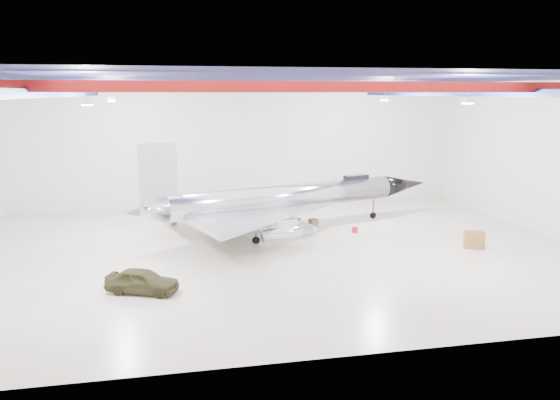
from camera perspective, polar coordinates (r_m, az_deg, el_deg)
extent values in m
plane|color=#C0AF99|center=(35.85, -1.04, -5.26)|extent=(40.00, 40.00, 0.00)
plane|color=silver|center=(49.43, -4.23, 5.75)|extent=(40.00, 0.00, 40.00)
plane|color=silver|center=(43.03, 26.19, 3.83)|extent=(0.00, 30.00, 30.00)
plane|color=#0A0F38|center=(34.40, -1.11, 12.60)|extent=(40.00, 40.00, 0.00)
cube|color=maroon|center=(25.59, 2.61, 11.74)|extent=(39.50, 0.25, 0.50)
cube|color=maroon|center=(31.44, -0.10, 11.64)|extent=(39.50, 0.25, 0.50)
cube|color=maroon|center=(37.34, -1.95, 11.56)|extent=(39.50, 0.25, 0.50)
cube|color=maroon|center=(43.27, -3.30, 11.50)|extent=(39.50, 0.25, 0.50)
cube|color=#0D1A51|center=(34.32, -21.57, 10.34)|extent=(0.25, 29.50, 0.40)
cube|color=#0D1A51|center=(38.41, 17.12, 10.63)|extent=(0.25, 29.50, 0.40)
cube|color=silver|center=(28.09, -19.53, 9.64)|extent=(0.55, 0.55, 0.25)
cube|color=silver|center=(32.20, 19.03, 9.79)|extent=(0.55, 0.55, 0.25)
cube|color=silver|center=(40.01, -17.19, 10.05)|extent=(0.55, 0.55, 0.25)
cube|color=silver|center=(42.99, 10.85, 10.39)|extent=(0.55, 0.55, 0.25)
cylinder|color=silver|center=(40.37, 0.65, 0.33)|extent=(17.91, 7.15, 1.82)
cone|color=black|center=(46.93, 12.84, 1.58)|extent=(4.88, 3.09, 1.82)
cone|color=silver|center=(36.49, -13.82, -1.17)|extent=(3.15, 2.55, 1.82)
cube|color=silver|center=(36.31, -12.60, 2.62)|extent=(2.46, 0.86, 4.09)
cube|color=black|center=(43.64, 7.96, 2.31)|extent=(2.13, 1.29, 0.45)
cylinder|color=silver|center=(35.09, 0.77, -3.47)|extent=(3.54, 1.81, 0.82)
cylinder|color=silver|center=(37.03, -0.96, -2.69)|extent=(3.54, 1.81, 0.82)
cylinder|color=silver|center=(41.81, -4.46, -1.11)|extent=(3.54, 1.81, 0.82)
cylinder|color=silver|center=(43.85, -5.68, -0.55)|extent=(3.54, 1.81, 0.82)
cylinder|color=#59595B|center=(45.22, 9.72, -0.89)|extent=(0.16, 0.16, 1.64)
cylinder|color=black|center=(45.34, 9.70, -1.59)|extent=(0.55, 0.34, 0.51)
cylinder|color=#59595B|center=(37.13, -2.53, -3.38)|extent=(0.16, 0.16, 1.64)
cylinder|color=black|center=(37.28, -2.53, -4.22)|extent=(0.55, 0.34, 0.51)
cylinder|color=#59595B|center=(41.14, -5.34, -1.97)|extent=(0.16, 0.16, 1.64)
cylinder|color=black|center=(41.28, -5.33, -2.74)|extent=(0.55, 0.34, 0.51)
imported|color=#36341B|center=(29.18, -14.21, -8.18)|extent=(4.05, 2.81, 1.28)
cube|color=brown|center=(38.35, 19.61, -3.92)|extent=(1.43, 1.07, 1.18)
cube|color=#A91022|center=(43.45, -2.99, -2.10)|extent=(0.56, 0.46, 0.36)
cylinder|color=#59595B|center=(40.20, 3.13, -3.10)|extent=(0.61, 0.61, 0.49)
cube|color=olive|center=(42.70, 3.51, -2.28)|extent=(0.79, 0.72, 0.45)
cube|color=#59595B|center=(43.43, -11.00, -2.34)|extent=(0.48, 0.40, 0.30)
cylinder|color=#A91022|center=(40.67, 7.83, -3.09)|extent=(0.57, 0.57, 0.39)
cube|color=olive|center=(38.82, -5.57, -3.70)|extent=(0.67, 0.57, 0.43)
cylinder|color=#59595B|center=(43.43, 1.95, -2.11)|extent=(0.39, 0.39, 0.34)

